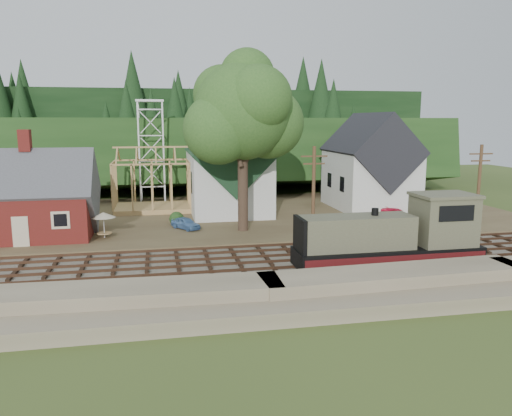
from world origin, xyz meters
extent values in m
plane|color=#384C1E|center=(0.00, 0.00, 0.00)|extent=(140.00, 140.00, 0.00)
cube|color=#7F7259|center=(0.00, -8.50, 0.00)|extent=(64.00, 5.00, 1.60)
cube|color=#726B5B|center=(0.00, 0.00, 0.08)|extent=(64.00, 11.00, 0.16)
cube|color=brown|center=(0.00, 18.00, 0.15)|extent=(64.00, 26.00, 0.30)
cube|color=#1E3F19|center=(0.00, 42.00, 0.00)|extent=(70.00, 28.96, 12.74)
cube|color=black|center=(0.00, 58.00, 0.00)|extent=(80.00, 20.00, 12.00)
cube|color=#5C1D15|center=(-16.00, 11.00, 2.20)|extent=(10.00, 7.00, 3.80)
cube|color=#4C4C51|center=(-16.00, 11.00, 4.10)|extent=(10.80, 7.41, 7.41)
cube|color=#5C1D15|center=(-16.00, 11.00, 8.40)|extent=(0.90, 0.90, 1.80)
cube|color=beige|center=(-16.00, 7.48, 1.50)|extent=(1.20, 0.06, 2.40)
cube|color=silver|center=(2.00, 20.00, 3.50)|extent=(8.00, 12.00, 6.40)
cube|color=#193722|center=(2.00, 20.00, 6.70)|extent=(8.40, 12.96, 8.40)
cube|color=silver|center=(2.00, 14.00, 8.70)|extent=(2.40, 2.40, 4.00)
cone|color=#193722|center=(2.00, 14.00, 12.00)|extent=(5.37, 5.37, 2.60)
cube|color=silver|center=(18.00, 19.00, 3.50)|extent=(8.00, 10.00, 6.40)
cube|color=black|center=(18.00, 19.00, 6.70)|extent=(8.40, 10.80, 8.40)
cube|color=tan|center=(-6.00, 22.00, 0.55)|extent=(8.00, 6.00, 0.50)
cube|color=tan|center=(-6.00, 22.00, 7.20)|extent=(8.00, 0.18, 0.18)
cube|color=silver|center=(-7.40, 26.60, 6.30)|extent=(0.18, 0.18, 12.00)
cube|color=silver|center=(-4.60, 26.60, 6.30)|extent=(0.18, 0.18, 12.00)
cube|color=silver|center=(-7.40, 29.40, 6.30)|extent=(0.18, 0.18, 12.00)
cube|color=silver|center=(-4.60, 29.40, 6.30)|extent=(0.18, 0.18, 12.00)
cube|color=silver|center=(-6.00, 28.00, 12.30)|extent=(3.20, 3.20, 0.25)
cylinder|color=#38281E|center=(2.00, 10.00, 4.30)|extent=(0.90, 0.90, 8.00)
sphere|color=#305921|center=(2.00, 10.00, 10.80)|extent=(8.40, 8.40, 8.40)
sphere|color=#305921|center=(4.50, 11.00, 9.80)|extent=(6.40, 6.40, 6.40)
sphere|color=#305921|center=(-0.20, 9.20, 9.30)|extent=(6.00, 6.00, 6.00)
cylinder|color=#4C331E|center=(7.00, 5.20, 4.00)|extent=(0.28, 0.28, 8.00)
cube|color=#4C331E|center=(7.00, 5.20, 7.20)|extent=(2.20, 0.12, 0.12)
cube|color=#4C331E|center=(7.00, 5.20, 6.60)|extent=(1.80, 0.12, 0.12)
cylinder|color=#4C331E|center=(22.00, 5.20, 4.00)|extent=(0.28, 0.28, 8.00)
cube|color=#4C331E|center=(22.00, 5.20, 7.20)|extent=(2.20, 0.12, 0.12)
cube|color=#4C331E|center=(22.00, 5.20, 6.60)|extent=(1.80, 0.12, 0.12)
cube|color=black|center=(9.68, -3.00, 0.34)|extent=(12.54, 2.61, 0.37)
cube|color=black|center=(9.68, -3.00, 1.08)|extent=(12.54, 3.03, 1.15)
cube|color=#51503B|center=(7.38, -3.00, 2.76)|extent=(7.52, 2.40, 2.19)
cube|color=#51503B|center=(13.65, -3.00, 3.33)|extent=(3.76, 2.93, 3.34)
cube|color=#51503B|center=(13.65, -3.00, 5.06)|extent=(3.97, 3.13, 0.21)
cube|color=black|center=(13.65, -4.48, 4.06)|extent=(2.51, 0.06, 1.04)
cube|color=#4B1011|center=(9.68, -4.54, 1.08)|extent=(12.54, 0.04, 0.73)
cube|color=#4B1011|center=(9.68, -1.46, 1.08)|extent=(12.54, 0.04, 0.73)
cylinder|color=black|center=(8.63, -3.00, 3.96)|extent=(0.46, 0.46, 0.73)
imported|color=#5987BF|center=(-3.03, 11.50, 0.84)|extent=(2.84, 3.34, 1.08)
imported|color=red|center=(17.66, 14.72, 0.87)|extent=(4.54, 3.46, 1.15)
cylinder|color=silver|center=(-9.94, 9.39, 1.28)|extent=(0.09, 0.09, 1.95)
cylinder|color=tan|center=(-9.94, 9.39, 0.70)|extent=(1.24, 1.24, 0.07)
cone|color=beige|center=(-9.94, 9.39, 2.25)|extent=(1.95, 1.95, 0.44)
camera|label=1|loc=(-5.37, -33.21, 10.02)|focal=35.00mm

